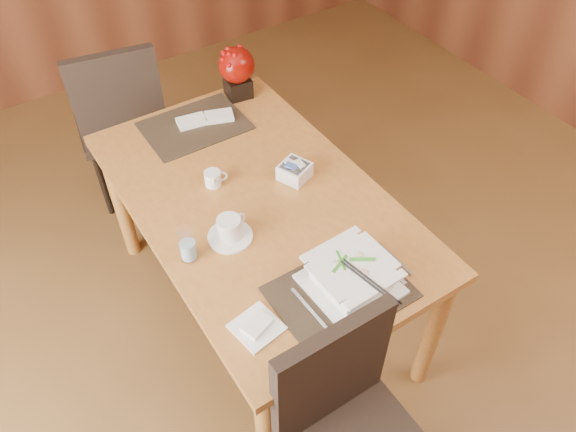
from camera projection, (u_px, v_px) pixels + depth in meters
ground at (335, 405)px, 2.40m from camera, size 6.00×6.00×0.00m
dining_table at (258, 214)px, 2.28m from camera, size 0.90×1.50×0.75m
placemat_near at (340, 292)px, 1.89m from camera, size 0.45×0.33×0.01m
placemat_far at (195, 126)px, 2.53m from camera, size 0.45×0.33×0.01m
soup_setting at (352, 276)px, 1.87m from camera, size 0.29×0.29×0.12m
coffee_cup at (230, 230)px, 2.03m from camera, size 0.17×0.17×0.09m
water_glass at (187, 244)px, 1.95m from camera, size 0.07×0.07×0.14m
creamer_jug at (213, 178)px, 2.24m from camera, size 0.11×0.11×0.06m
sugar_caddy at (295, 171)px, 2.27m from camera, size 0.14×0.14×0.07m
berry_decor at (237, 70)px, 2.60m from camera, size 0.17×0.17×0.25m
napkins_far at (207, 118)px, 2.54m from camera, size 0.27×0.15×0.02m
bread_plate at (257, 327)px, 1.79m from camera, size 0.16×0.16×0.01m
near_chair at (349, 427)px, 1.80m from camera, size 0.44×0.44×0.94m
far_chair at (121, 116)px, 2.93m from camera, size 0.52×0.52×0.97m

